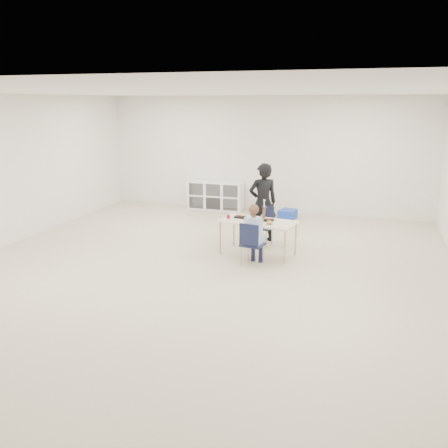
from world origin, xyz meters
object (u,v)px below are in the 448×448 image
(cubby_shelf, at_px, (215,195))
(chair_near, at_px, (253,244))
(table, at_px, (258,238))
(child, at_px, (253,231))
(adult, at_px, (263,203))

(cubby_shelf, bearing_deg, chair_near, -63.32)
(table, bearing_deg, cubby_shelf, 129.87)
(table, relative_size, child, 1.24)
(child, height_order, adult, adult)
(cubby_shelf, bearing_deg, child, -63.32)
(cubby_shelf, bearing_deg, adult, -53.89)
(table, height_order, adult, adult)
(adult, bearing_deg, cubby_shelf, -84.56)
(chair_near, height_order, cubby_shelf, chair_near)
(table, xyz_separation_m, chair_near, (0.05, -0.57, 0.06))
(chair_near, xyz_separation_m, cubby_shelf, (-1.94, 3.85, -0.02))
(chair_near, distance_m, adult, 1.49)
(chair_near, relative_size, adult, 0.48)
(child, xyz_separation_m, cubby_shelf, (-1.94, 3.85, -0.23))
(table, height_order, chair_near, chair_near)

